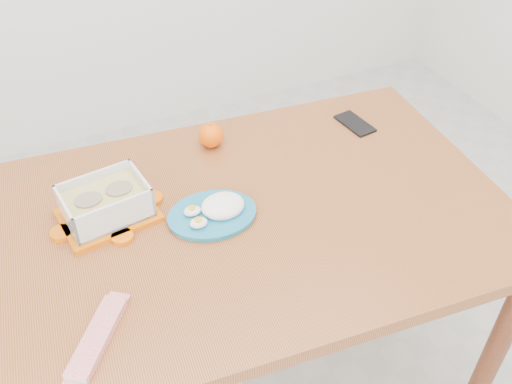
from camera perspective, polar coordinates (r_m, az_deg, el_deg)
name	(u,v)px	position (r m, az deg, el deg)	size (l,w,h in m)	color
ground	(306,381)	(2.04, 5.03, -18.29)	(3.50, 3.50, 0.00)	#B7B7B2
dining_table	(256,234)	(1.53, 0.00, -4.26)	(1.36, 0.97, 0.75)	#A8522F
food_container	(106,203)	(1.46, -14.79, -1.08)	(0.25, 0.20, 0.10)	#E36306
orange_fruit	(211,135)	(1.67, -4.52, 5.67)	(0.07, 0.07, 0.07)	#FF3705
rice_plate	(215,210)	(1.44, -4.07, -1.85)	(0.25, 0.25, 0.06)	#1B7095
candy_bar	(97,337)	(1.24, -15.61, -13.82)	(0.20, 0.05, 0.02)	red
smartphone	(355,124)	(1.80, 9.85, 6.76)	(0.07, 0.13, 0.01)	black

